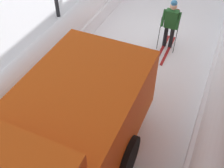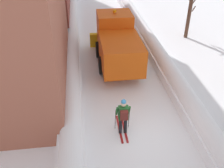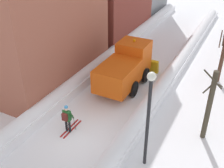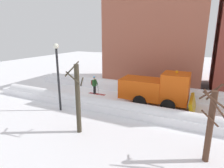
{
  "view_description": "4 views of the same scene",
  "coord_description": "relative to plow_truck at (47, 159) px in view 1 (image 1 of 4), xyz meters",
  "views": [
    {
      "loc": [
        -2.07,
        8.59,
        5.91
      ],
      "look_at": [
        -0.08,
        4.08,
        1.21
      ],
      "focal_mm": 43.85,
      "sensor_mm": 36.0,
      "label": 1
    },
    {
      "loc": [
        -2.13,
        -7.95,
        7.97
      ],
      "look_at": [
        -0.76,
        2.75,
        0.98
      ],
      "focal_mm": 41.19,
      "sensor_mm": 36.0,
      "label": 2
    },
    {
      "loc": [
        7.27,
        -9.54,
        10.41
      ],
      "look_at": [
        0.3,
        4.03,
        1.46
      ],
      "focal_mm": 44.05,
      "sensor_mm": 36.0,
      "label": 3
    },
    {
      "loc": [
        14.99,
        9.67,
        5.79
      ],
      "look_at": [
        -0.11,
        2.43,
        1.38
      ],
      "focal_mm": 30.37,
      "sensor_mm": 36.0,
      "label": 4
    }
  ],
  "objects": [
    {
      "name": "skier",
      "position": [
        -0.68,
        -6.37,
        -0.48
      ],
      "size": [
        0.62,
        1.8,
        1.81
      ],
      "color": "black",
      "rests_on": "ground"
    },
    {
      "name": "plow_truck",
      "position": [
        0.0,
        0.0,
        0.0
      ],
      "size": [
        3.2,
        5.98,
        3.12
      ],
      "color": "#DB510F",
      "rests_on": "ground"
    }
  ]
}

